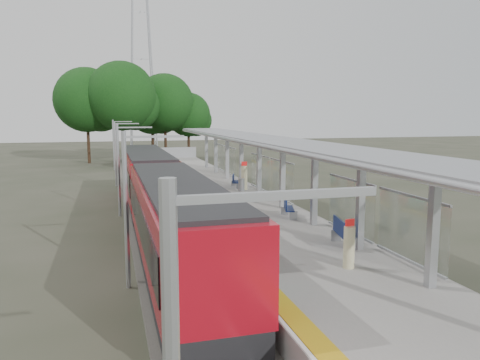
% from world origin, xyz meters
% --- Properties ---
extents(trackbed, '(3.00, 70.00, 0.24)m').
position_xyz_m(trackbed, '(-4.50, 20.00, 0.12)').
color(trackbed, '#59544C').
rests_on(trackbed, ground).
extents(platform, '(6.00, 50.00, 1.00)m').
position_xyz_m(platform, '(0.00, 20.00, 0.50)').
color(platform, gray).
rests_on(platform, ground).
extents(tactile_strip, '(0.60, 50.00, 0.02)m').
position_xyz_m(tactile_strip, '(-2.55, 20.00, 1.01)').
color(tactile_strip, '#C69017').
rests_on(tactile_strip, platform).
extents(end_fence, '(6.00, 0.10, 1.20)m').
position_xyz_m(end_fence, '(0.00, 44.95, 1.60)').
color(end_fence, '#9EA0A5').
rests_on(end_fence, platform).
extents(train, '(2.74, 27.60, 3.62)m').
position_xyz_m(train, '(-4.50, 14.34, 2.05)').
color(train, black).
rests_on(train, ground).
extents(canopy, '(3.27, 38.00, 3.66)m').
position_xyz_m(canopy, '(1.61, 16.19, 4.20)').
color(canopy, '#9EA0A5').
rests_on(canopy, platform).
extents(pylon, '(8.00, 4.00, 38.00)m').
position_xyz_m(pylon, '(-1.00, 73.00, 19.00)').
color(pylon, '#9EA0A5').
rests_on(pylon, ground).
extents(tree_cluster, '(19.95, 13.49, 12.26)m').
position_xyz_m(tree_cluster, '(-3.26, 52.29, 7.43)').
color(tree_cluster, '#382316').
rests_on(tree_cluster, ground).
extents(catenary_masts, '(2.08, 48.16, 5.40)m').
position_xyz_m(catenary_masts, '(-6.22, 19.00, 2.91)').
color(catenary_masts, '#9EA0A5').
rests_on(catenary_masts, ground).
extents(bench_near, '(0.78, 1.58, 1.04)m').
position_xyz_m(bench_near, '(1.61, 6.63, 1.55)').
color(bench_near, navy).
rests_on(bench_near, platform).
extents(bench_mid, '(0.84, 1.49, 0.97)m').
position_xyz_m(bench_mid, '(1.42, 11.75, 1.51)').
color(bench_mid, navy).
rests_on(bench_mid, platform).
extents(bench_far, '(0.81, 1.41, 0.92)m').
position_xyz_m(bench_far, '(1.39, 21.48, 1.48)').
color(bench_far, navy).
rests_on(bench_far, platform).
extents(info_pillar_near, '(0.37, 0.37, 1.62)m').
position_xyz_m(info_pillar_near, '(0.58, 4.18, 1.70)').
color(info_pillar_near, '#C6C090').
rests_on(info_pillar_near, platform).
extents(info_pillar_far, '(0.42, 0.42, 1.86)m').
position_xyz_m(info_pillar_far, '(1.79, 20.52, 1.81)').
color(info_pillar_far, '#C6C090').
rests_on(info_pillar_far, platform).
extents(litter_bin, '(0.41, 0.41, 0.83)m').
position_xyz_m(litter_bin, '(1.45, 20.02, 1.41)').
color(litter_bin, '#9EA0A5').
rests_on(litter_bin, platform).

